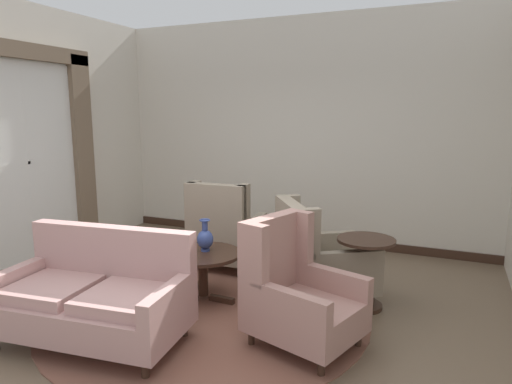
{
  "coord_description": "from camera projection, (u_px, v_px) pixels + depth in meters",
  "views": [
    {
      "loc": [
        2.12,
        -3.36,
        1.95
      ],
      "look_at": [
        0.23,
        0.98,
        1.11
      ],
      "focal_mm": 31.66,
      "sensor_mm": 36.0,
      "label": 1
    }
  ],
  "objects": [
    {
      "name": "settee",
      "position": [
        95.0,
        297.0,
        3.84
      ],
      "size": [
        1.68,
        1.0,
        0.94
      ],
      "rotation": [
        0.0,
        0.0,
        0.12
      ],
      "color": "tan",
      "rests_on": "ground"
    },
    {
      "name": "baseboard_back",
      "position": [
        295.0,
        237.0,
        6.91
      ],
      "size": [
        5.74,
        0.03,
        0.12
      ],
      "primitive_type": "cube",
      "color": "#382319",
      "rests_on": "ground"
    },
    {
      "name": "armchair_back_corner",
      "position": [
        296.0,
        293.0,
        3.79
      ],
      "size": [
        1.03,
        0.95,
        1.07
      ],
      "rotation": [
        0.0,
        0.0,
        7.55
      ],
      "color": "tan",
      "rests_on": "ground"
    },
    {
      "name": "area_rug",
      "position": [
        208.0,
        310.0,
        4.47
      ],
      "size": [
        3.17,
        3.17,
        0.01
      ],
      "primitive_type": "cylinder",
      "color": "brown",
      "rests_on": "ground"
    },
    {
      "name": "coffee_table",
      "position": [
        203.0,
        262.0,
        4.68
      ],
      "size": [
        0.8,
        0.8,
        0.52
      ],
      "color": "#382319",
      "rests_on": "ground"
    },
    {
      "name": "ground",
      "position": [
        192.0,
        324.0,
        4.2
      ],
      "size": [
        8.58,
        8.58,
        0.0
      ],
      "primitive_type": "plane",
      "color": "brown"
    },
    {
      "name": "wall_back",
      "position": [
        298.0,
        132.0,
        6.68
      ],
      "size": [
        5.9,
        0.08,
        3.3
      ],
      "primitive_type": "cube",
      "color": "silver",
      "rests_on": "ground"
    },
    {
      "name": "porcelain_vase",
      "position": [
        205.0,
        238.0,
        4.69
      ],
      "size": [
        0.17,
        0.17,
        0.34
      ],
      "color": "#384C93",
      "rests_on": "coffee_table"
    },
    {
      "name": "window_with_curtains",
      "position": [
        28.0,
        150.0,
        5.67
      ],
      "size": [
        0.12,
        2.1,
        2.78
      ],
      "color": "silver"
    },
    {
      "name": "armchair_beside_settee",
      "position": [
        317.0,
        259.0,
        4.7
      ],
      "size": [
        1.21,
        1.17,
        1.06
      ],
      "rotation": [
        0.0,
        0.0,
        2.17
      ],
      "color": "gray",
      "rests_on": "ground"
    },
    {
      "name": "armchair_foreground_right",
      "position": [
        225.0,
        232.0,
        5.64
      ],
      "size": [
        0.79,
        0.88,
        1.11
      ],
      "rotation": [
        0.0,
        0.0,
        3.18
      ],
      "color": "gray",
      "rests_on": "ground"
    },
    {
      "name": "wall_left",
      "position": [
        36.0,
        135.0,
        5.87
      ],
      "size": [
        0.08,
        4.29,
        3.3
      ],
      "primitive_type": "cube",
      "color": "silver",
      "rests_on": "ground"
    },
    {
      "name": "side_table",
      "position": [
        365.0,
        266.0,
        4.48
      ],
      "size": [
        0.57,
        0.57,
        0.72
      ],
      "color": "#382319",
      "rests_on": "ground"
    }
  ]
}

